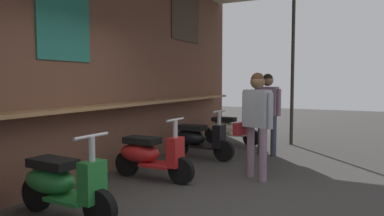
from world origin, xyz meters
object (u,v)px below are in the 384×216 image
(scooter_red, at_px, (148,154))
(scooter_black, at_px, (197,139))
(shopper_browsing, at_px, (256,115))
(shopper_passing, at_px, (267,106))
(scooter_cream, at_px, (228,128))
(scooter_green, at_px, (61,183))

(scooter_red, xyz_separation_m, scooter_black, (1.72, -0.00, 0.00))
(scooter_red, distance_m, shopper_browsing, 1.77)
(shopper_browsing, distance_m, shopper_passing, 1.92)
(scooter_red, bearing_deg, shopper_browsing, 29.36)
(shopper_browsing, bearing_deg, shopper_passing, -149.69)
(scooter_black, xyz_separation_m, shopper_passing, (0.95, -1.13, 0.63))
(scooter_red, xyz_separation_m, shopper_passing, (2.67, -1.13, 0.63))
(scooter_red, xyz_separation_m, scooter_cream, (3.47, -0.00, 0.00))
(scooter_red, relative_size, scooter_cream, 1.00)
(scooter_cream, bearing_deg, shopper_browsing, -59.56)
(scooter_green, height_order, scooter_red, same)
(scooter_green, xyz_separation_m, scooter_red, (1.75, 0.00, 0.00))
(scooter_green, relative_size, scooter_red, 1.00)
(scooter_red, distance_m, scooter_cream, 3.47)
(scooter_black, bearing_deg, shopper_passing, 43.32)
(shopper_browsing, bearing_deg, scooter_black, -102.58)
(scooter_green, xyz_separation_m, shopper_browsing, (2.53, -1.47, 0.61))
(scooter_green, height_order, shopper_passing, shopper_passing)
(scooter_red, height_order, shopper_browsing, shopper_browsing)
(scooter_black, relative_size, scooter_cream, 1.00)
(scooter_black, bearing_deg, scooter_red, -86.55)
(scooter_black, bearing_deg, shopper_browsing, -29.32)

